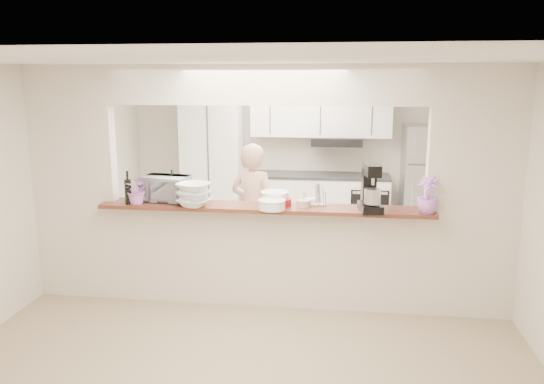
% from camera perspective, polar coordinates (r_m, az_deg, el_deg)
% --- Properties ---
extents(floor, '(6.00, 6.00, 0.00)m').
position_cam_1_polar(floor, '(5.80, -0.76, -11.90)').
color(floor, tan).
rests_on(floor, ground).
extents(tile_overlay, '(5.00, 2.90, 0.01)m').
position_cam_1_polar(tile_overlay, '(7.23, 1.01, -6.91)').
color(tile_overlay, beige).
rests_on(tile_overlay, floor).
extents(partition, '(5.00, 0.15, 2.50)m').
position_cam_1_polar(partition, '(5.37, -0.80, 2.71)').
color(partition, silver).
rests_on(partition, floor).
extents(bar_counter, '(3.40, 0.38, 1.09)m').
position_cam_1_polar(bar_counter, '(5.59, -0.78, -6.51)').
color(bar_counter, silver).
rests_on(bar_counter, floor).
extents(kitchen_cabinets, '(3.15, 0.62, 2.25)m').
position_cam_1_polar(kitchen_cabinets, '(8.14, 0.66, 2.29)').
color(kitchen_cabinets, white).
rests_on(kitchen_cabinets, floor).
extents(refrigerator, '(0.75, 0.70, 1.70)m').
position_cam_1_polar(refrigerator, '(8.14, 16.43, 0.90)').
color(refrigerator, '#A3A3A8').
rests_on(refrigerator, floor).
extents(flower_left, '(0.33, 0.31, 0.30)m').
position_cam_1_polar(flower_left, '(5.61, -14.28, 0.20)').
color(flower_left, pink).
rests_on(flower_left, bar_counter).
extents(wine_bottle_a, '(0.07, 0.07, 0.35)m').
position_cam_1_polar(wine_bottle_a, '(5.65, -15.22, 0.10)').
color(wine_bottle_a, black).
rests_on(wine_bottle_a, bar_counter).
extents(wine_bottle_b, '(0.07, 0.07, 0.33)m').
position_cam_1_polar(wine_bottle_b, '(5.71, -10.66, 0.37)').
color(wine_bottle_b, black).
rests_on(wine_bottle_b, bar_counter).
extents(toaster_oven, '(0.51, 0.38, 0.26)m').
position_cam_1_polar(toaster_oven, '(5.72, -11.39, 0.39)').
color(toaster_oven, '#A8A8AC').
rests_on(toaster_oven, bar_counter).
extents(serving_bowls, '(0.40, 0.40, 0.24)m').
position_cam_1_polar(serving_bowls, '(5.40, -8.42, -0.32)').
color(serving_bowls, white).
rests_on(serving_bowls, bar_counter).
extents(plate_stack_a, '(0.29, 0.29, 0.13)m').
position_cam_1_polar(plate_stack_a, '(5.45, 0.29, -0.64)').
color(plate_stack_a, white).
rests_on(plate_stack_a, bar_counter).
extents(plate_stack_b, '(0.27, 0.27, 0.10)m').
position_cam_1_polar(plate_stack_b, '(5.24, -0.01, -1.36)').
color(plate_stack_b, white).
rests_on(plate_stack_b, bar_counter).
extents(red_bowl, '(0.16, 0.16, 0.07)m').
position_cam_1_polar(red_bowl, '(5.39, 1.27, -1.12)').
color(red_bowl, maroon).
rests_on(red_bowl, bar_counter).
extents(tan_bowl, '(0.14, 0.14, 0.07)m').
position_cam_1_polar(tan_bowl, '(5.37, 3.39, -1.22)').
color(tan_bowl, tan).
rests_on(tan_bowl, bar_counter).
extents(utensil_caddy, '(0.25, 0.18, 0.21)m').
position_cam_1_polar(utensil_caddy, '(5.43, 4.58, -0.48)').
color(utensil_caddy, silver).
rests_on(utensil_caddy, bar_counter).
extents(stand_mixer, '(0.25, 0.34, 0.47)m').
position_cam_1_polar(stand_mixer, '(5.23, 10.57, 0.20)').
color(stand_mixer, black).
rests_on(stand_mixer, bar_counter).
extents(flower_right, '(0.25, 0.25, 0.36)m').
position_cam_1_polar(flower_right, '(5.28, 16.41, -0.33)').
color(flower_right, '#B764B9').
rests_on(flower_right, bar_counter).
extents(person, '(0.69, 0.56, 1.62)m').
position_cam_1_polar(person, '(6.32, -2.02, -2.11)').
color(person, '#DFAB91').
rests_on(person, floor).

